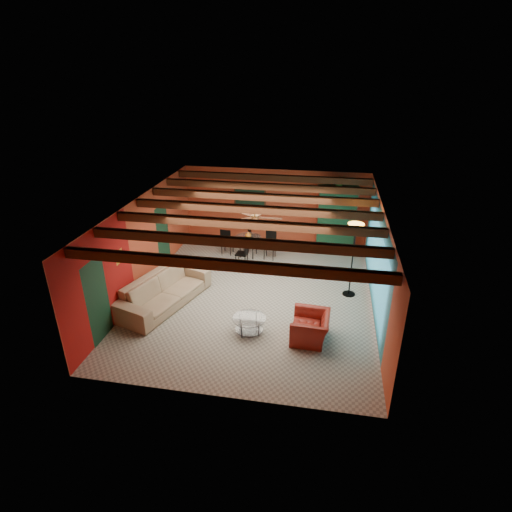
% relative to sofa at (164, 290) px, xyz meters
% --- Properties ---
extents(room, '(6.52, 8.01, 2.71)m').
position_rel_sofa_xyz_m(room, '(2.33, 0.99, 1.94)').
color(room, '#9B978B').
rests_on(room, ground).
extents(sofa, '(1.95, 3.07, 0.84)m').
position_rel_sofa_xyz_m(sofa, '(0.00, 0.00, 0.00)').
color(sofa, '#9C8365').
rests_on(sofa, ground).
extents(armchair, '(0.92, 1.04, 0.65)m').
position_rel_sofa_xyz_m(armchair, '(4.00, -0.90, -0.09)').
color(armchair, maroon).
rests_on(armchair, ground).
extents(coffee_table, '(1.03, 1.03, 0.42)m').
position_rel_sofa_xyz_m(coffee_table, '(2.52, -0.89, -0.21)').
color(coffee_table, silver).
rests_on(coffee_table, ground).
extents(dining_table, '(1.97, 1.97, 0.94)m').
position_rel_sofa_xyz_m(dining_table, '(1.63, 3.48, 0.05)').
color(dining_table, silver).
rests_on(dining_table, ground).
extents(armoire, '(1.38, 0.91, 2.23)m').
position_rel_sofa_xyz_m(armoire, '(4.53, 4.58, 0.69)').
color(armoire, maroon).
rests_on(armoire, ground).
extents(floor_lamp, '(0.46, 0.46, 2.17)m').
position_rel_sofa_xyz_m(floor_lamp, '(4.97, 1.41, 0.66)').
color(floor_lamp, black).
rests_on(floor_lamp, ground).
extents(ceiling_fan, '(1.50, 1.50, 0.44)m').
position_rel_sofa_xyz_m(ceiling_fan, '(2.33, 0.88, 1.94)').
color(ceiling_fan, '#472614').
rests_on(ceiling_fan, ceiling).
extents(painting, '(1.05, 0.03, 0.65)m').
position_rel_sofa_xyz_m(painting, '(1.43, 4.84, 1.23)').
color(painting, black).
rests_on(painting, wall_back).
extents(potted_plant, '(0.44, 0.39, 0.46)m').
position_rel_sofa_xyz_m(potted_plant, '(4.53, 4.58, 2.04)').
color(potted_plant, '#26661E').
rests_on(potted_plant, armoire).
extents(vase, '(0.22, 0.22, 0.21)m').
position_rel_sofa_xyz_m(vase, '(1.63, 3.48, 0.63)').
color(vase, orange).
rests_on(vase, dining_table).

